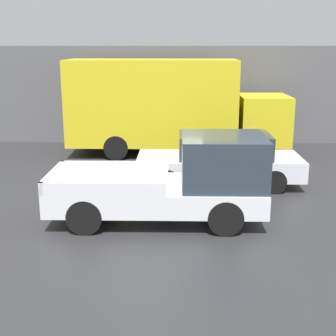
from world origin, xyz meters
TOP-DOWN VIEW (x-y plane):
  - ground_plane at (0.00, 0.00)m, footprint 60.00×60.00m
  - building_wall at (0.00, 8.79)m, footprint 28.00×0.15m
  - pickup_truck at (0.69, -0.59)m, footprint 5.06×2.07m
  - car at (1.89, 2.41)m, footprint 4.89×1.89m
  - delivery_truck at (0.22, 6.61)m, footprint 8.34×2.38m
  - newspaper_box at (3.13, 8.46)m, footprint 0.45×0.40m

SIDE VIEW (x-z plane):
  - ground_plane at x=0.00m, z-range 0.00..0.00m
  - newspaper_box at x=3.13m, z-range 0.00..1.02m
  - car at x=1.89m, z-range 0.01..1.58m
  - pickup_truck at x=0.69m, z-range -0.07..2.01m
  - delivery_truck at x=0.22m, z-range 0.10..3.70m
  - building_wall at x=0.00m, z-range 0.00..4.09m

